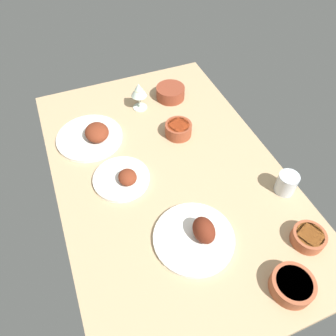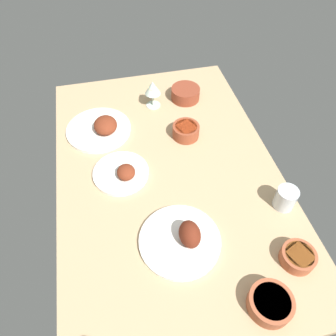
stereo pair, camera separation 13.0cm
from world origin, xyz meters
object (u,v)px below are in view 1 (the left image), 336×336
plate_center_main (197,236)px  bowl_potatoes (170,92)px  bowl_soup (308,237)px  bowl_onions (292,285)px  plate_near_viewer (123,178)px  water_tumbler (287,183)px  bowl_sauce (178,129)px  plate_far_side (92,136)px  wine_glass (139,91)px

plate_center_main → bowl_potatoes: (-77.14, 21.49, 1.05)cm
bowl_soup → plate_center_main: bearing=-112.9°
bowl_onions → plate_near_viewer: bearing=-149.1°
bowl_soup → water_tumbler: 22.12cm
bowl_sauce → bowl_potatoes: bearing=165.5°
bowl_sauce → bowl_potatoes: bowl_potatoes is taller
plate_far_side → bowl_potatoes: plate_far_side is taller
bowl_soup → wine_glass: bearing=-161.2°
bowl_potatoes → water_tumbler: size_ratio=1.63×
bowl_potatoes → wine_glass: size_ratio=1.02×
bowl_soup → plate_near_viewer: bearing=-133.6°
bowl_onions → water_tumbler: 39.02cm
plate_center_main → water_tumbler: plate_center_main is taller
bowl_potatoes → wine_glass: (1.94, -16.92, 6.62)cm
plate_near_viewer → water_tumbler: bearing=64.0°
bowl_sauce → bowl_onions: bearing=4.0°
bowl_sauce → bowl_soup: (65.76, 20.59, -0.62)cm
bowl_potatoes → wine_glass: bearing=-83.4°
bowl_soup → wine_glass: size_ratio=0.82×
bowl_onions → water_tumbler: water_tumbler is taller
plate_near_viewer → bowl_soup: 71.29cm
plate_center_main → water_tumbler: (-6.43, 40.83, 2.13)cm
plate_near_viewer → wine_glass: bearing=153.0°
plate_far_side → bowl_soup: size_ratio=2.58×
bowl_sauce → water_tumbler: 51.54cm
bowl_onions → water_tumbler: (-33.03, 20.71, 1.57)cm
bowl_onions → wine_glass: 103.22cm
plate_center_main → bowl_potatoes: size_ratio=1.99×
plate_center_main → wine_glass: size_ratio=2.03×
bowl_sauce → bowl_onions: 77.63cm
bowl_sauce → water_tumbler: (44.42, 26.12, 1.21)cm
plate_near_viewer → bowl_soup: (49.18, 51.61, 0.94)cm
bowl_onions → bowl_soup: bowl_onions is taller
plate_near_viewer → wine_glass: wine_glass is taller
plate_far_side → bowl_sauce: size_ratio=2.45×
plate_far_side → bowl_onions: plate_far_side is taller
bowl_potatoes → bowl_onions: bearing=-0.8°
plate_near_viewer → bowl_sauce: size_ratio=1.90×
plate_far_side → bowl_onions: size_ratio=2.17×
wine_glass → plate_center_main: bearing=-3.5°
plate_center_main → bowl_soup: plate_center_main is taller
bowl_sauce → bowl_onions: (77.45, 5.41, -0.36)cm
plate_near_viewer → plate_far_side: bearing=-168.1°
wine_glass → water_tumbler: size_ratio=1.60×
plate_far_side → plate_near_viewer: 28.47cm
wine_glass → water_tumbler: (68.76, 36.26, -5.54)cm
water_tumbler → wine_glass: bearing=-152.2°
bowl_sauce → water_tumbler: water_tumbler is taller
plate_center_main → plate_far_side: (-62.12, -22.18, -0.05)cm
bowl_onions → bowl_soup: 19.16cm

